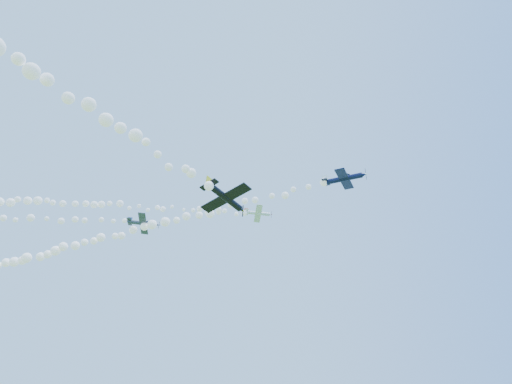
{
  "coord_description": "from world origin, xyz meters",
  "views": [
    {
      "loc": [
        5.09,
        -63.54,
        2.0
      ],
      "look_at": [
        5.54,
        -3.84,
        46.67
      ],
      "focal_mm": 30.0,
      "sensor_mm": 36.0,
      "label": 1
    }
  ],
  "objects_px": {
    "plane_white": "(258,213)",
    "plane_grey": "(143,223)",
    "plane_navy": "(344,179)",
    "plane_black": "(225,197)"
  },
  "relations": [
    {
      "from": "plane_white",
      "to": "plane_grey",
      "type": "distance_m",
      "value": 23.86
    },
    {
      "from": "plane_white",
      "to": "plane_navy",
      "type": "xyz_separation_m",
      "value": [
        14.35,
        -19.57,
        -6.03
      ]
    },
    {
      "from": "plane_navy",
      "to": "plane_black",
      "type": "xyz_separation_m",
      "value": [
        -19.22,
        -8.85,
        -10.51
      ]
    },
    {
      "from": "plane_navy",
      "to": "plane_white",
      "type": "bearing_deg",
      "value": 149.43
    },
    {
      "from": "plane_grey",
      "to": "plane_black",
      "type": "relative_size",
      "value": 0.97
    },
    {
      "from": "plane_white",
      "to": "plane_grey",
      "type": "height_order",
      "value": "plane_white"
    },
    {
      "from": "plane_navy",
      "to": "plane_black",
      "type": "bearing_deg",
      "value": -132.1
    },
    {
      "from": "plane_navy",
      "to": "plane_black",
      "type": "relative_size",
      "value": 1.08
    },
    {
      "from": "plane_white",
      "to": "plane_black",
      "type": "distance_m",
      "value": 33.24
    },
    {
      "from": "plane_black",
      "to": "plane_navy",
      "type": "bearing_deg",
      "value": -25.13
    }
  ]
}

